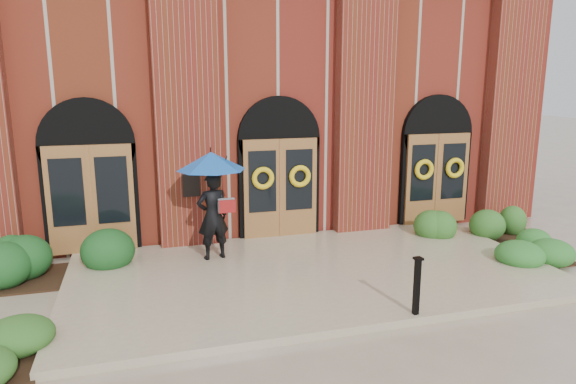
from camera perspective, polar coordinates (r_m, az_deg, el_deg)
name	(u,v)px	position (r m, az deg, el deg)	size (l,w,h in m)	color
ground	(315,279)	(10.89, 3.07, -9.60)	(90.00, 90.00, 0.00)	tan
landing	(313,273)	(10.99, 2.81, -8.96)	(10.00, 5.30, 0.15)	tan
church_building	(234,97)	(18.63, -5.98, 10.45)	(16.20, 12.53, 7.00)	maroon
man_with_umbrella	(212,185)	(11.30, -8.44, 0.80)	(1.78, 1.78, 2.40)	black
metal_post	(417,285)	(9.05, 14.13, -9.95)	(0.15, 0.15, 1.01)	black
hedge_wall_left	(55,258)	(11.83, -24.47, -6.66)	(3.41, 1.36, 0.87)	#17451A
hedge_wall_right	(489,226)	(14.27, 21.46, -3.55)	(2.94, 1.18, 0.75)	#2B591F
hedge_front_right	(524,246)	(13.20, 24.78, -5.49)	(1.61, 1.38, 0.57)	#266424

